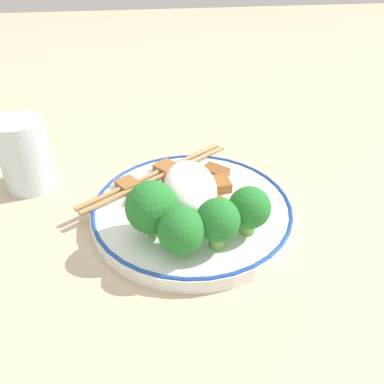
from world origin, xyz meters
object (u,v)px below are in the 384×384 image
at_px(broccoli_back_right, 218,221).
at_px(broccoli_mid_left, 249,208).
at_px(plate, 192,209).
at_px(broccoli_back_left, 152,207).
at_px(broccoli_back_center, 182,231).
at_px(drinking_glass, 25,154).
at_px(chopsticks, 158,175).

xyz_separation_m(broccoli_back_right, broccoli_mid_left, (0.02, -0.04, -0.00)).
bearing_deg(broccoli_mid_left, plate, 43.40).
bearing_deg(broccoli_mid_left, broccoli_back_right, 113.95).
distance_m(broccoli_back_left, broccoli_back_center, 0.04).
bearing_deg(broccoli_back_center, broccoli_back_right, -79.69).
distance_m(broccoli_back_center, drinking_glass, 0.27).
relative_size(plate, broccoli_back_center, 4.39).
height_order(broccoli_back_right, chopsticks, broccoli_back_right).
bearing_deg(broccoli_back_left, drinking_glass, 47.16).
height_order(plate, drinking_glass, drinking_glass).
height_order(plate, broccoli_back_left, broccoli_back_left).
xyz_separation_m(plate, broccoli_back_center, (-0.08, 0.02, 0.04)).
bearing_deg(broccoli_back_right, broccoli_back_center, 100.31).
xyz_separation_m(broccoli_back_left, broccoli_mid_left, (-0.01, -0.10, -0.01)).
relative_size(broccoli_back_center, chopsticks, 0.27).
height_order(broccoli_back_left, broccoli_mid_left, broccoli_back_left).
bearing_deg(broccoli_back_left, chopsticks, -6.20).
bearing_deg(broccoli_mid_left, drinking_glass, 58.92).
bearing_deg(broccoli_back_center, broccoli_mid_left, -72.69).
bearing_deg(drinking_glass, broccoli_back_right, -127.85).
xyz_separation_m(plate, broccoli_back_left, (-0.05, 0.05, 0.05)).
xyz_separation_m(broccoli_back_left, broccoli_back_center, (-0.03, -0.03, -0.01)).
bearing_deg(plate, broccoli_back_center, 164.42).
xyz_separation_m(chopsticks, drinking_glass, (0.03, 0.18, 0.03)).
bearing_deg(chopsticks, broccoli_back_right, -159.60).
bearing_deg(chopsticks, plate, -151.84).
distance_m(plate, broccoli_back_right, 0.09).
relative_size(broccoli_back_right, drinking_glass, 0.59).
xyz_separation_m(broccoli_back_center, broccoli_mid_left, (0.02, -0.08, 0.00)).
height_order(plate, broccoli_back_right, broccoli_back_right).
height_order(plate, chopsticks, chopsticks).
bearing_deg(plate, broccoli_back_left, 133.19).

